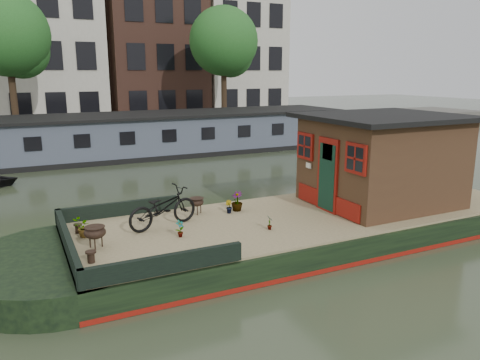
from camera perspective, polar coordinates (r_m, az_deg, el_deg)
name	(u,v)px	position (r m, az deg, el deg)	size (l,w,h in m)	color
ground	(312,237)	(12.33, 8.74, -6.87)	(120.00, 120.00, 0.00)	#2C3320
houseboat_hull	(267,235)	(11.56, 3.30, -6.65)	(14.01, 4.02, 0.60)	black
houseboat_deck	(313,214)	(12.13, 8.84, -4.09)	(11.80, 3.80, 0.05)	#9C8B60
bow_bulwark	(111,236)	(10.19, -15.47, -6.59)	(3.00, 4.00, 0.35)	black
cabin	(382,159)	(13.18, 16.89, 2.48)	(4.00, 3.50, 2.42)	black
bicycle	(163,208)	(10.93, -9.39, -3.35)	(0.62, 1.77, 0.93)	black
potted_plant_a	(180,229)	(10.29, -7.32, -5.91)	(0.20, 0.14, 0.38)	brown
potted_plant_b	(229,207)	(11.93, -1.39, -3.27)	(0.18, 0.15, 0.33)	maroon
potted_plant_c	(83,228)	(10.74, -18.54, -5.53)	(0.39, 0.34, 0.44)	brown
potted_plant_d	(237,201)	(12.09, -0.38, -2.60)	(0.29, 0.29, 0.51)	#975F29
potted_plant_e	(270,223)	(10.71, 3.65, -5.20)	(0.18, 0.12, 0.34)	brown
brazier_front	(95,237)	(10.02, -17.22, -6.70)	(0.43, 0.43, 0.47)	black
brazier_rear	(197,206)	(11.90, -5.29, -3.15)	(0.39, 0.39, 0.42)	black
bollard_port	(78,228)	(11.10, -19.15, -5.60)	(0.18, 0.18, 0.21)	black
bollard_stbd	(91,257)	(9.35, -17.70, -8.92)	(0.20, 0.20, 0.23)	black
far_houseboat	(158,135)	(24.63, -10.01, 5.37)	(20.40, 4.40, 2.11)	#414857
quay	(129,131)	(30.95, -13.33, 5.78)	(60.00, 6.00, 0.90)	#47443F
townhouse_row	(104,20)	(37.80, -16.21, 18.20)	(27.25, 8.00, 16.50)	brown
tree_left	(10,39)	(28.61, -26.21, 15.21)	(4.40, 4.40, 7.40)	#332316
tree_right	(225,45)	(31.35, -1.81, 16.18)	(4.40, 4.40, 7.40)	#332316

